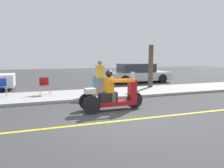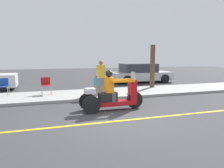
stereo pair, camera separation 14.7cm
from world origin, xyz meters
name	(u,v)px [view 2 (the right image)]	position (x,y,z in m)	size (l,w,h in m)	color
ground_plane	(121,121)	(0.00, 0.00, 0.00)	(60.00, 60.00, 0.00)	#38383A
lane_stripe	(126,120)	(0.19, 0.00, 0.00)	(24.00, 0.12, 0.01)	gold
sidewalk_strip	(88,94)	(0.00, 4.60, 0.06)	(28.00, 2.80, 0.12)	#9E9E99
motorcycle_trike	(112,96)	(0.18, 1.38, 0.53)	(2.38, 0.73, 1.47)	black
spectator_far_back	(96,86)	(0.20, 3.70, 0.60)	(0.24, 0.14, 0.99)	gray
spectator_near_curb	(101,78)	(0.60, 4.27, 0.91)	(0.44, 0.34, 1.64)	#726656
folding_chair_set_back	(3,85)	(-3.91, 5.13, 0.62)	(0.47, 0.47, 0.82)	#A5A8AD
folding_chair_curbside	(46,84)	(-2.00, 4.95, 0.62)	(0.50, 0.50, 0.82)	#A5A8AD
parked_car_lot_far	(140,73)	(4.96, 8.87, 0.67)	(4.64, 2.06, 1.42)	silver
tree_trunk	(152,66)	(4.14, 5.53, 1.38)	(0.28, 0.28, 2.51)	brown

